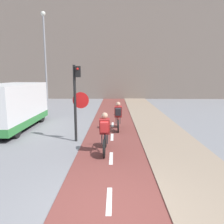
{
  "coord_description": "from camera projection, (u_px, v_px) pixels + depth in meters",
  "views": [
    {
      "loc": [
        0.12,
        -3.94,
        2.77
      ],
      "look_at": [
        0.0,
        5.27,
        1.2
      ],
      "focal_mm": 35.0,
      "sensor_mm": 36.0,
      "label": 1
    }
  ],
  "objects": [
    {
      "name": "cyclist_near",
      "position": [
        105.0,
        134.0,
        7.77
      ],
      "size": [
        0.46,
        1.74,
        1.47
      ],
      "color": "black",
      "rests_on": "ground_plane"
    },
    {
      "name": "street_lamp_far",
      "position": [
        45.0,
        52.0,
        17.27
      ],
      "size": [
        0.36,
        0.36,
        7.61
      ],
      "color": "gray",
      "rests_on": "ground_plane"
    },
    {
      "name": "ground_plane",
      "position": [
        109.0,
        215.0,
        4.35
      ],
      "size": [
        120.0,
        120.0,
        0.0
      ],
      "primitive_type": "plane",
      "color": "gray"
    },
    {
      "name": "traffic_light_pole",
      "position": [
        77.0,
        95.0,
        8.92
      ],
      "size": [
        0.67,
        0.25,
        3.17
      ],
      "color": "black",
      "rests_on": "ground_plane"
    },
    {
      "name": "building_row_background",
      "position": [
        114.0,
        48.0,
        27.03
      ],
      "size": [
        60.0,
        5.2,
        11.99
      ],
      "color": "slate",
      "rests_on": "ground_plane"
    },
    {
      "name": "van",
      "position": [
        12.0,
        107.0,
        11.19
      ],
      "size": [
        2.03,
        5.19,
        2.32
      ],
      "color": "white",
      "rests_on": "ground_plane"
    },
    {
      "name": "bike_lane",
      "position": [
        109.0,
        215.0,
        4.35
      ],
      "size": [
        2.43,
        60.0,
        0.02
      ],
      "color": "brown",
      "rests_on": "ground_plane"
    },
    {
      "name": "cyclist_far",
      "position": [
        118.0,
        117.0,
        10.97
      ],
      "size": [
        0.46,
        1.67,
        1.45
      ],
      "color": "black",
      "rests_on": "ground_plane"
    }
  ]
}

